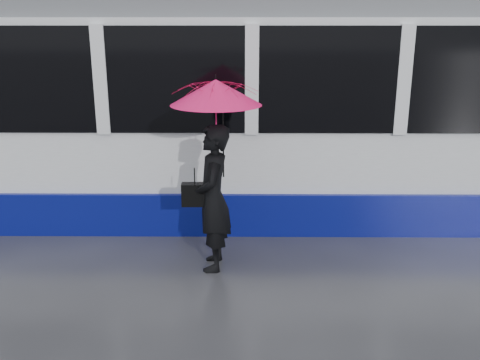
{
  "coord_description": "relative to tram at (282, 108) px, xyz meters",
  "views": [
    {
      "loc": [
        0.0,
        -5.84,
        2.98
      ],
      "look_at": [
        -0.05,
        0.39,
        1.1
      ],
      "focal_mm": 40.0,
      "sensor_mm": 36.0,
      "label": 1
    }
  ],
  "objects": [
    {
      "name": "woman",
      "position": [
        -0.97,
        -2.23,
        -0.74
      ],
      "size": [
        0.44,
        0.67,
        1.8
      ],
      "primitive_type": "imported",
      "rotation": [
        0.0,
        0.0,
        -1.55
      ],
      "color": "black",
      "rests_on": "ground"
    },
    {
      "name": "umbrella",
      "position": [
        -0.92,
        -2.23,
        0.34
      ],
      "size": [
        1.08,
        1.08,
        1.22
      ],
      "rotation": [
        0.0,
        0.0,
        0.02
      ],
      "color": "#E41354",
      "rests_on": "ground"
    },
    {
      "name": "rails",
      "position": [
        -0.6,
        -0.0,
        -1.63
      ],
      "size": [
        34.0,
        1.51,
        0.02
      ],
      "color": "#3F3D38",
      "rests_on": "ground"
    },
    {
      "name": "handbag",
      "position": [
        -1.19,
        -2.21,
        -0.69
      ],
      "size": [
        0.32,
        0.15,
        0.46
      ],
      "rotation": [
        0.0,
        0.0,
        0.02
      ],
      "color": "black",
      "rests_on": "ground"
    },
    {
      "name": "ground",
      "position": [
        -0.6,
        -2.5,
        -1.64
      ],
      "size": [
        90.0,
        90.0,
        0.0
      ],
      "primitive_type": "plane",
      "color": "#27272B",
      "rests_on": "ground"
    },
    {
      "name": "tram",
      "position": [
        0.0,
        0.0,
        0.0
      ],
      "size": [
        26.0,
        2.56,
        3.35
      ],
      "color": "white",
      "rests_on": "ground"
    }
  ]
}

